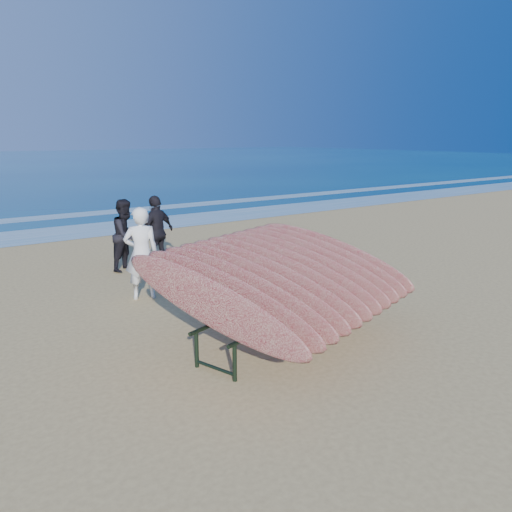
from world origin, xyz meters
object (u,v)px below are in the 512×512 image
Objects in this scene: person_dark_a at (126,235)px; person_dark_b at (157,232)px; person_white at (141,253)px; surfboard_rack at (281,276)px.

person_dark_a is 0.68m from person_dark_b.
surfboard_rack is at bearing 127.71° from person_white.
person_dark_a is (-0.43, 5.12, -0.16)m from surfboard_rack.
person_dark_b is (0.22, 4.91, -0.13)m from surfboard_rack.
person_white is at bearing -135.54° from person_dark_a.
surfboard_rack is 2.45× the size of person_dark_a.
person_dark_a is at bearing -83.66° from person_white.
person_dark_b reaches higher than person_dark_a.
surfboard_rack is at bearing 64.82° from person_dark_b.
person_dark_b is (0.65, -0.21, 0.03)m from person_dark_a.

